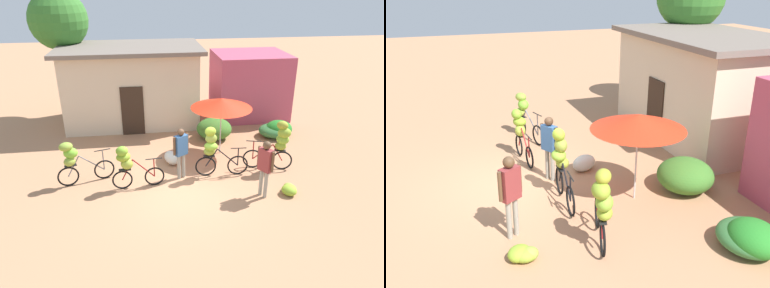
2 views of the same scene
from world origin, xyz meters
The scene contains 16 objects.
ground_plane centered at (0.00, 0.00, 0.00)m, with size 60.00×60.00×0.00m, color #B27C58.
building_low centered at (-1.50, 6.12, 1.67)m, with size 5.97×3.66×3.30m.
shop_pink centered at (3.79, 6.25, 1.43)m, with size 3.20×2.80×2.86m, color #B74761.
tree_behind_building centered at (-4.43, 7.38, 4.18)m, with size 2.50×2.50×5.50m.
hedge_bush_front_left centered at (1.67, 3.66, 0.41)m, with size 1.39×1.36×0.81m, color #3B7429.
hedge_bush_front_right centered at (4.15, 3.50, 0.25)m, with size 1.30×1.16×0.50m, color #357037.
hedge_bush_mid centered at (4.29, 3.48, 0.33)m, with size 1.08×0.95×0.66m, color #257B25.
market_umbrella centered at (1.63, 2.33, 1.91)m, with size 2.16×2.16×2.09m.
bicycle_leftmost centered at (-3.22, 0.78, 0.87)m, with size 1.69×0.62×1.44m.
bicycle_near_pile centered at (-1.60, 0.31, 0.84)m, with size 1.59×0.48×1.43m.
bicycle_center_loaded centered at (1.05, 0.71, 0.96)m, with size 1.72×0.47×1.71m.
bicycle_by_shop centered at (3.23, 0.83, 1.01)m, with size 1.58×0.61×1.72m.
banana_pile_on_ground centered at (3.08, -0.67, 0.14)m, with size 0.63×0.70×0.29m.
produce_sack centered at (-0.20, 1.72, 0.22)m, with size 0.70×0.44×0.44m, color silver.
person_vendor centered at (2.25, -0.69, 1.09)m, with size 0.38×0.51×1.76m.
person_bystander centered at (0.02, 0.72, 1.04)m, with size 0.51×0.38×1.70m.
Camera 1 is at (-1.04, -9.18, 5.77)m, focal length 33.27 mm.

